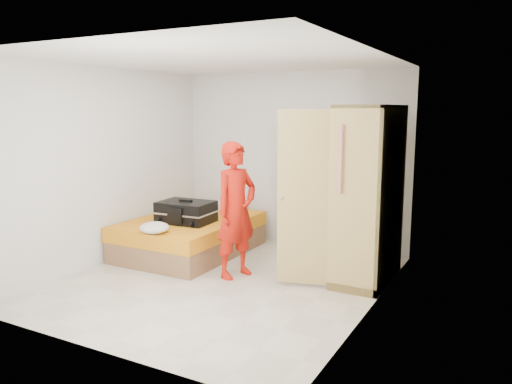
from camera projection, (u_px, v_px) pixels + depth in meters
The scene contains 7 objects.
room at pixel (221, 174), 5.81m from camera, with size 4.00×4.02×2.60m.
bed at pixel (191, 236), 7.18m from camera, with size 1.42×2.02×0.50m.
wardrobe at pixel (363, 199), 5.92m from camera, with size 1.15×1.34×2.10m.
person at pixel (236, 210), 6.08m from camera, with size 0.61×0.40×1.67m, color red.
suitcase at pixel (186, 212), 6.91m from camera, with size 0.77×0.59×0.32m.
round_cushion at pixel (154, 228), 6.30m from camera, with size 0.37×0.37×0.14m, color white.
pillow at pixel (228, 206), 7.82m from camera, with size 0.53×0.27×0.10m, color white.
Camera 1 is at (3.08, -4.89, 2.05)m, focal length 35.00 mm.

